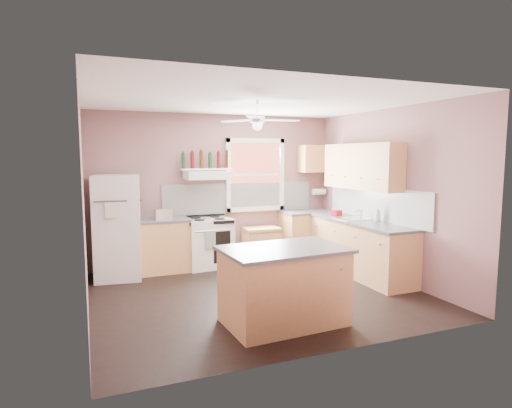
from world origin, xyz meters
name	(u,v)px	position (x,y,z in m)	size (l,w,h in m)	color
floor	(257,293)	(0.00, 0.00, 0.00)	(4.50, 4.50, 0.00)	black
ceiling	(257,101)	(0.00, 0.00, 2.70)	(4.50, 4.50, 0.00)	white
wall_back	(216,189)	(0.00, 2.02, 1.35)	(4.50, 0.05, 2.70)	#825A5B
wall_right	(390,194)	(2.27, 0.00, 1.35)	(0.05, 4.00, 2.70)	#825A5B
wall_left	(82,207)	(-2.27, 0.00, 1.35)	(0.05, 4.00, 2.70)	#825A5B
backsplash_back	(240,198)	(0.45, 1.99, 1.18)	(2.90, 0.03, 0.55)	white
backsplash_right	(375,203)	(2.23, 0.30, 1.18)	(0.03, 2.60, 0.55)	white
window_view	(255,175)	(0.75, 1.98, 1.60)	(1.00, 0.02, 1.20)	brown
window_frame	(255,175)	(0.75, 1.96, 1.60)	(1.16, 0.07, 1.36)	white
refrigerator	(118,227)	(-1.78, 1.54, 0.83)	(0.70, 0.68, 1.65)	white
base_cabinet_left	(162,246)	(-1.06, 1.70, 0.43)	(0.90, 0.60, 0.86)	tan
counter_left	(161,220)	(-1.06, 1.70, 0.88)	(0.92, 0.62, 0.04)	#4A4A4D
toaster	(163,214)	(-1.05, 1.62, 0.99)	(0.28, 0.16, 0.18)	silver
stove	(208,243)	(-0.26, 1.70, 0.43)	(0.79, 0.64, 0.86)	white
range_hood	(208,175)	(-0.23, 1.75, 1.62)	(0.78, 0.50, 0.14)	white
bottle_shelf	(206,169)	(-0.23, 1.87, 1.72)	(0.90, 0.26, 0.03)	white
cart	(262,245)	(0.76, 1.67, 0.32)	(0.64, 0.43, 0.64)	tan
base_cabinet_corner	(308,235)	(1.75, 1.70, 0.43)	(1.00, 0.60, 0.86)	tan
base_cabinet_right	(360,249)	(1.95, 0.30, 0.43)	(0.60, 2.20, 0.86)	tan
counter_corner	(308,212)	(1.75, 1.70, 0.88)	(1.02, 0.62, 0.04)	#4A4A4D
counter_right	(360,222)	(1.94, 0.30, 0.88)	(0.62, 2.22, 0.04)	#4A4A4D
sink	(353,219)	(1.94, 0.50, 0.90)	(0.55, 0.45, 0.03)	silver
faucet	(361,214)	(2.10, 0.50, 0.97)	(0.03, 0.03, 0.14)	silver
upper_cabinet_right	(361,166)	(2.08, 0.50, 1.78)	(0.33, 1.80, 0.76)	tan
upper_cabinet_corner	(315,159)	(1.95, 1.83, 1.90)	(0.60, 0.33, 0.52)	tan
paper_towel	(319,192)	(2.07, 1.86, 1.25)	(0.12, 0.12, 0.26)	white
island	(284,287)	(-0.12, -1.13, 0.43)	(1.34, 0.85, 0.86)	tan
island_top	(284,249)	(-0.12, -1.13, 0.88)	(1.42, 0.93, 0.04)	#4A4A4D
ceiling_fan_hub	(257,119)	(0.00, 0.00, 2.45)	(0.20, 0.20, 0.08)	white
soap_bottle	(378,214)	(2.13, 0.10, 1.03)	(0.10, 0.10, 0.25)	silver
red_caddy	(337,213)	(1.89, 0.93, 0.95)	(0.18, 0.12, 0.10)	#A50E18
wine_bottles	(206,160)	(-0.22, 1.87, 1.88)	(0.86, 0.06, 0.31)	#143819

